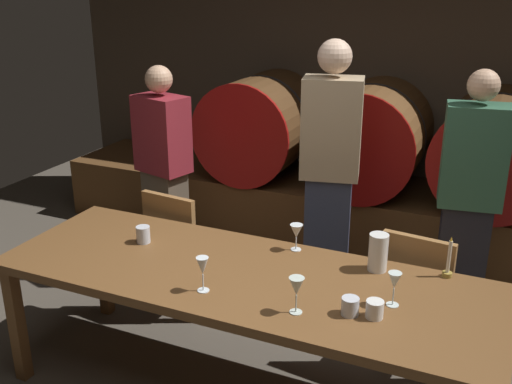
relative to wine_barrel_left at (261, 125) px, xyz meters
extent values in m
cube|color=#473A2D|center=(0.96, 0.55, 0.52)|extent=(6.12, 0.24, 2.97)
cube|color=brown|center=(0.96, 0.00, -0.70)|extent=(5.50, 0.90, 0.54)
cylinder|color=#513319|center=(0.00, 0.00, 0.00)|extent=(0.86, 0.90, 0.86)
cylinder|color=#9E1411|center=(0.00, -0.46, 0.00)|extent=(0.87, 0.03, 0.87)
cylinder|color=#9E1411|center=(0.00, 0.46, 0.00)|extent=(0.87, 0.03, 0.87)
cylinder|color=#2D2D33|center=(0.00, 0.00, 0.00)|extent=(0.86, 0.04, 0.86)
cylinder|color=brown|center=(0.98, 0.00, 0.00)|extent=(0.86, 0.90, 0.86)
cylinder|color=maroon|center=(0.98, -0.46, 0.00)|extent=(0.87, 0.03, 0.87)
cylinder|color=maroon|center=(0.98, 0.46, 0.00)|extent=(0.87, 0.03, 0.87)
cylinder|color=#2D2D33|center=(0.98, 0.00, 0.00)|extent=(0.86, 0.04, 0.86)
cylinder|color=#513319|center=(1.92, 0.00, 0.00)|extent=(0.86, 0.90, 0.86)
cylinder|color=#9E1411|center=(1.92, -0.46, 0.00)|extent=(0.87, 0.03, 0.87)
cylinder|color=#9E1411|center=(1.92, 0.46, 0.00)|extent=(0.87, 0.03, 0.87)
cylinder|color=#2D2D33|center=(1.92, 0.00, 0.00)|extent=(0.86, 0.04, 0.86)
cube|color=brown|center=(0.85, -2.19, -0.23)|extent=(2.62, 0.90, 0.05)
cube|color=brown|center=(-0.38, -2.58, -0.61)|extent=(0.07, 0.07, 0.71)
cube|color=brown|center=(-0.38, -1.80, -0.61)|extent=(0.07, 0.07, 0.71)
cube|color=brown|center=(2.08, -1.80, -0.61)|extent=(0.07, 0.07, 0.71)
cube|color=olive|center=(0.08, -1.46, -0.53)|extent=(0.44, 0.44, 0.04)
cube|color=olive|center=(0.06, -1.64, -0.30)|extent=(0.40, 0.08, 0.42)
cube|color=olive|center=(0.27, -1.31, -0.76)|extent=(0.05, 0.05, 0.42)
cube|color=olive|center=(-0.07, -1.28, -0.76)|extent=(0.05, 0.05, 0.42)
cube|color=olive|center=(0.23, -1.65, -0.76)|extent=(0.05, 0.05, 0.42)
cube|color=olive|center=(-0.11, -1.62, -0.76)|extent=(0.05, 0.05, 0.42)
cube|color=olive|center=(1.67, -1.46, -0.53)|extent=(0.44, 0.44, 0.04)
cube|color=olive|center=(1.65, -1.64, -0.30)|extent=(0.40, 0.08, 0.42)
cube|color=olive|center=(1.86, -1.31, -0.76)|extent=(0.05, 0.05, 0.42)
cube|color=olive|center=(1.52, -1.27, -0.76)|extent=(0.05, 0.05, 0.42)
cube|color=olive|center=(1.82, -1.64, -0.76)|extent=(0.05, 0.05, 0.42)
cube|color=olive|center=(1.48, -1.61, -0.76)|extent=(0.05, 0.05, 0.42)
cube|color=brown|center=(-0.28, -1.15, -0.54)|extent=(0.34, 0.27, 0.85)
cube|color=maroon|center=(-0.28, -1.15, 0.16)|extent=(0.43, 0.33, 0.55)
sphere|color=#D8A884|center=(-0.28, -1.15, 0.56)|extent=(0.19, 0.19, 0.19)
cube|color=#33384C|center=(0.95, -1.04, -0.49)|extent=(0.34, 0.26, 0.95)
cube|color=tan|center=(0.95, -1.04, 0.31)|extent=(0.42, 0.32, 0.66)
sphere|color=beige|center=(0.95, -1.04, 0.77)|extent=(0.22, 0.22, 0.22)
cube|color=black|center=(1.83, -0.93, -0.54)|extent=(0.33, 0.24, 0.85)
cube|color=#336047|center=(1.83, -0.93, 0.20)|extent=(0.41, 0.30, 0.64)
sphere|color=#D8A884|center=(1.83, -0.93, 0.63)|extent=(0.19, 0.19, 0.19)
cylinder|color=olive|center=(1.82, -1.79, -0.20)|extent=(0.05, 0.05, 0.02)
cylinder|color=#EDE5CC|center=(1.82, -1.79, -0.10)|extent=(0.02, 0.02, 0.18)
cone|color=yellow|center=(1.82, -1.79, 0.00)|extent=(0.01, 0.01, 0.02)
cylinder|color=white|center=(1.48, -1.87, -0.11)|extent=(0.10, 0.10, 0.20)
cylinder|color=white|center=(0.75, -2.43, -0.21)|extent=(0.06, 0.06, 0.00)
cylinder|color=white|center=(0.75, -2.43, -0.16)|extent=(0.01, 0.01, 0.09)
cone|color=white|center=(0.75, -2.43, -0.07)|extent=(0.06, 0.06, 0.09)
cylinder|color=white|center=(1.01, -1.81, -0.21)|extent=(0.06, 0.06, 0.00)
cylinder|color=white|center=(1.01, -1.81, -0.17)|extent=(0.01, 0.01, 0.07)
cone|color=white|center=(1.01, -1.81, -0.09)|extent=(0.07, 0.07, 0.08)
cylinder|color=silver|center=(1.24, -2.43, -0.21)|extent=(0.06, 0.06, 0.00)
cylinder|color=silver|center=(1.24, -2.43, -0.16)|extent=(0.01, 0.01, 0.09)
cone|color=silver|center=(1.24, -2.43, -0.07)|extent=(0.07, 0.07, 0.09)
cylinder|color=silver|center=(1.63, -2.19, -0.21)|extent=(0.06, 0.06, 0.00)
cylinder|color=silver|center=(1.63, -2.19, -0.16)|extent=(0.01, 0.01, 0.09)
cone|color=silver|center=(1.63, -2.19, -0.08)|extent=(0.06, 0.06, 0.08)
cylinder|color=silver|center=(0.17, -2.08, -0.16)|extent=(0.08, 0.08, 0.10)
cylinder|color=silver|center=(1.47, -2.35, -0.17)|extent=(0.08, 0.08, 0.09)
cylinder|color=white|center=(1.57, -2.33, -0.17)|extent=(0.08, 0.08, 0.08)
camera|label=1|loc=(2.04, -4.68, 1.26)|focal=41.99mm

